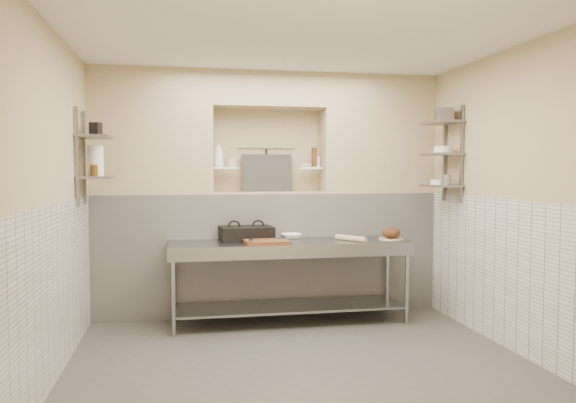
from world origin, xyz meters
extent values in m
cube|color=#4C4843|center=(0.00, 0.00, -0.05)|extent=(4.00, 3.90, 0.10)
cube|color=silver|center=(0.00, 0.00, 2.85)|extent=(4.00, 3.90, 0.10)
cube|color=tan|center=(-2.05, 0.00, 1.40)|extent=(0.10, 3.90, 2.80)
cube|color=tan|center=(2.05, 0.00, 1.40)|extent=(0.10, 3.90, 2.80)
cube|color=tan|center=(0.00, 2.00, 1.40)|extent=(4.00, 0.10, 2.80)
cube|color=tan|center=(0.00, -2.00, 1.40)|extent=(4.00, 0.10, 2.80)
cube|color=silver|center=(0.00, 1.75, 0.70)|extent=(4.00, 0.40, 1.40)
cube|color=tan|center=(0.00, 1.75, 1.41)|extent=(1.30, 0.40, 0.02)
cube|color=tan|center=(-1.33, 1.75, 2.10)|extent=(1.35, 0.40, 1.40)
cube|color=tan|center=(1.33, 1.75, 2.10)|extent=(1.35, 0.40, 1.40)
cube|color=tan|center=(0.00, 1.75, 2.60)|extent=(1.30, 0.40, 0.40)
cube|color=silver|center=(-1.99, 0.00, 0.70)|extent=(0.02, 3.90, 1.40)
cube|color=silver|center=(1.99, 0.00, 0.70)|extent=(0.02, 3.90, 1.40)
cube|color=white|center=(-0.50, 1.75, 1.70)|extent=(0.28, 0.16, 0.02)
cube|color=white|center=(0.50, 1.75, 1.70)|extent=(0.28, 0.16, 0.02)
cylinder|color=gray|center=(0.00, 1.92, 1.95)|extent=(0.70, 0.02, 0.02)
cylinder|color=black|center=(0.00, 1.90, 1.78)|extent=(0.02, 0.02, 0.30)
cube|color=#383330|center=(0.00, 1.85, 1.64)|extent=(0.60, 0.08, 0.45)
cube|color=slate|center=(-1.98, 1.25, 1.80)|extent=(0.03, 0.03, 0.95)
cube|color=slate|center=(-1.98, 0.85, 1.80)|extent=(0.03, 0.03, 0.95)
cube|color=slate|center=(-1.84, 1.05, 1.60)|extent=(0.30, 0.50, 0.02)
cube|color=slate|center=(-1.84, 1.05, 2.00)|extent=(0.30, 0.50, 0.03)
cube|color=slate|center=(1.98, 1.25, 1.85)|extent=(0.03, 0.03, 1.05)
cube|color=slate|center=(1.98, 0.85, 1.85)|extent=(0.03, 0.03, 1.05)
cube|color=slate|center=(1.84, 1.05, 1.50)|extent=(0.30, 0.50, 0.02)
cube|color=slate|center=(1.84, 1.05, 1.85)|extent=(0.30, 0.50, 0.02)
cube|color=slate|center=(1.84, 1.05, 2.20)|extent=(0.30, 0.50, 0.03)
cube|color=gray|center=(0.15, 1.20, 0.88)|extent=(2.60, 0.70, 0.04)
cube|color=gray|center=(0.15, 1.20, 0.18)|extent=(2.45, 0.60, 0.03)
cube|color=gray|center=(0.15, 0.87, 0.82)|extent=(2.60, 0.02, 0.12)
cylinder|color=gray|center=(-1.09, 0.91, 0.43)|extent=(0.04, 0.04, 0.86)
cylinder|color=gray|center=(-1.09, 1.49, 0.43)|extent=(0.04, 0.04, 0.86)
cylinder|color=gray|center=(1.39, 0.91, 0.43)|extent=(0.04, 0.04, 0.86)
cylinder|color=gray|center=(1.39, 1.49, 0.43)|extent=(0.04, 0.04, 0.86)
cube|color=black|center=(-0.31, 1.36, 0.95)|extent=(0.59, 0.45, 0.10)
cube|color=black|center=(-0.31, 1.36, 1.03)|extent=(0.59, 0.45, 0.05)
cube|color=brown|center=(-0.13, 1.01, 0.92)|extent=(0.47, 0.34, 0.04)
cube|color=gray|center=(0.12, 1.09, 0.95)|extent=(0.29, 0.05, 0.01)
cylinder|color=gray|center=(-0.30, 0.97, 0.96)|extent=(0.10, 0.28, 0.03)
imported|color=white|center=(0.21, 1.41, 0.93)|extent=(0.24, 0.24, 0.06)
cylinder|color=#CBAD8D|center=(0.81, 1.10, 0.93)|extent=(0.28, 0.36, 0.06)
cylinder|color=#CBAD8D|center=(1.29, 1.13, 0.91)|extent=(0.27, 0.27, 0.02)
ellipsoid|color=#4C2D19|center=(1.29, 1.13, 0.98)|extent=(0.20, 0.20, 0.12)
imported|color=white|center=(-0.58, 1.73, 1.86)|extent=(0.15, 0.15, 0.29)
cube|color=tan|center=(-0.42, 1.74, 1.77)|extent=(0.08, 0.08, 0.12)
imported|color=white|center=(0.45, 1.72, 1.73)|extent=(0.16, 0.16, 0.04)
cylinder|color=#4D2F14|center=(0.55, 1.77, 1.83)|extent=(0.06, 0.06, 0.23)
cylinder|color=#4D2F14|center=(0.56, 1.74, 1.83)|extent=(0.06, 0.06, 0.23)
cylinder|color=white|center=(0.60, 1.78, 1.78)|extent=(0.07, 0.07, 0.13)
cylinder|color=white|center=(-1.84, 1.08, 1.76)|extent=(0.15, 0.15, 0.30)
cylinder|color=#4D2F14|center=(-1.84, 0.97, 1.67)|extent=(0.07, 0.07, 0.11)
cube|color=black|center=(-1.84, 1.12, 2.08)|extent=(0.13, 0.13, 0.13)
cylinder|color=white|center=(1.84, 1.12, 1.54)|extent=(0.18, 0.18, 0.05)
cylinder|color=gray|center=(1.84, 0.93, 1.57)|extent=(0.11, 0.11, 0.11)
cylinder|color=white|center=(1.84, 1.02, 1.90)|extent=(0.20, 0.20, 0.07)
cube|color=gray|center=(1.84, 1.01, 2.28)|extent=(0.24, 0.27, 0.14)
camera|label=1|loc=(-1.00, -4.76, 1.66)|focal=35.00mm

